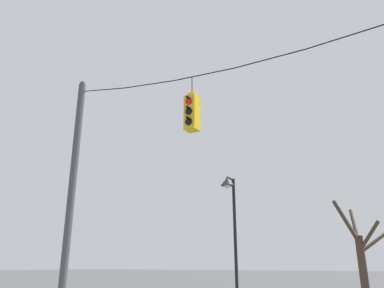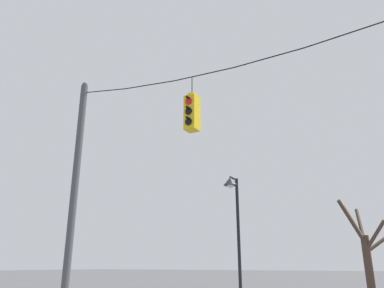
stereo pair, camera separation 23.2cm
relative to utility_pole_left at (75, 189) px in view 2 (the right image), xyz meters
name	(u,v)px [view 2 (the right image)]	position (x,y,z in m)	size (l,w,h in m)	color
utility_pole_left	(75,189)	(0.00, 0.00, 0.00)	(0.23, 0.23, 7.43)	#4C4C51
span_wire	(267,51)	(6.53, 0.00, 2.91)	(13.06, 0.03, 0.67)	black
traffic_light_near_right_pole	(192,113)	(4.31, -0.01, 1.67)	(0.34, 0.46, 1.61)	yellow
street_lamp	(234,204)	(3.27, 4.88, -0.07)	(0.53, 0.91, 4.67)	black
bare_tree	(367,250)	(7.13, 9.86, -1.68)	(2.42, 2.78, 4.12)	#423326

